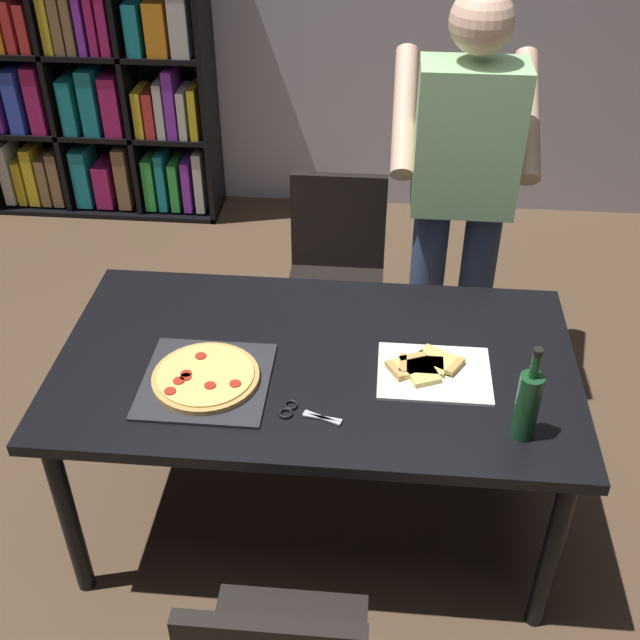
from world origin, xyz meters
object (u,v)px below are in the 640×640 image
(bookshelf, at_px, (91,73))
(wine_bottle, at_px, (527,404))
(person_serving_pizza, at_px, (461,193))
(chair_far_side, at_px, (336,265))
(kitchen_scissors, at_px, (300,412))
(dining_table, at_px, (316,376))
(pepperoni_pizza_on_tray, at_px, (206,378))

(bookshelf, bearing_deg, wine_bottle, -51.11)
(wine_bottle, bearing_deg, bookshelf, 128.89)
(bookshelf, relative_size, person_serving_pizza, 1.11)
(chair_far_side, xyz_separation_m, wine_bottle, (0.63, -1.26, 0.36))
(bookshelf, relative_size, kitchen_scissors, 9.82)
(person_serving_pizza, bearing_deg, kitchen_scissors, -116.86)
(dining_table, distance_m, wine_bottle, 0.72)
(dining_table, height_order, kitchen_scissors, kitchen_scissors)
(bookshelf, distance_m, person_serving_pizza, 2.59)
(bookshelf, bearing_deg, dining_table, -57.34)
(pepperoni_pizza_on_tray, bearing_deg, chair_far_side, 73.15)
(person_serving_pizza, relative_size, wine_bottle, 5.54)
(dining_table, height_order, pepperoni_pizza_on_tray, pepperoni_pizza_on_tray)
(chair_far_side, bearing_deg, pepperoni_pizza_on_tray, -106.85)
(pepperoni_pizza_on_tray, xyz_separation_m, kitchen_scissors, (0.31, -0.12, -0.01))
(chair_far_side, bearing_deg, kitchen_scissors, -91.05)
(person_serving_pizza, height_order, kitchen_scissors, person_serving_pizza)
(dining_table, relative_size, kitchen_scissors, 8.56)
(chair_far_side, height_order, kitchen_scissors, chair_far_side)
(chair_far_side, distance_m, pepperoni_pizza_on_tray, 1.18)
(dining_table, relative_size, chair_far_side, 1.89)
(dining_table, xyz_separation_m, person_serving_pizza, (0.49, 0.74, 0.32))
(dining_table, relative_size, bookshelf, 0.87)
(dining_table, xyz_separation_m, wine_bottle, (0.63, -0.29, 0.19))
(dining_table, xyz_separation_m, pepperoni_pizza_on_tray, (-0.34, -0.14, 0.09))
(chair_far_side, height_order, bookshelf, bookshelf)
(pepperoni_pizza_on_tray, bearing_deg, kitchen_scissors, -20.80)
(pepperoni_pizza_on_tray, distance_m, wine_bottle, 0.98)
(kitchen_scissors, bearing_deg, person_serving_pizza, 63.14)
(chair_far_side, height_order, wine_bottle, wine_bottle)
(person_serving_pizza, height_order, pepperoni_pizza_on_tray, person_serving_pizza)
(wine_bottle, distance_m, kitchen_scissors, 0.66)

